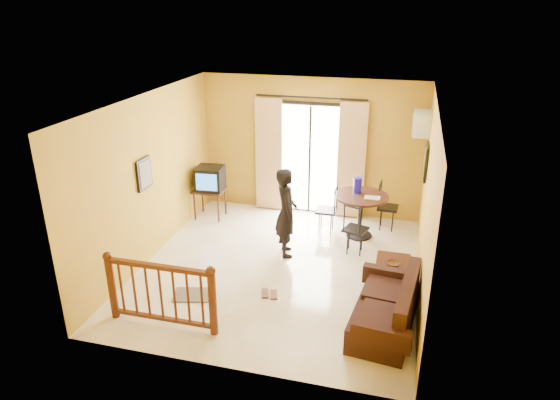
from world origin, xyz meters
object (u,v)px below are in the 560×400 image
(dining_table, at_px, (361,204))
(sofa, at_px, (388,311))
(television, at_px, (210,178))
(coffee_table, at_px, (392,274))
(standing_person, at_px, (286,212))

(dining_table, bearing_deg, sofa, -76.01)
(television, distance_m, coffee_table, 4.20)
(coffee_table, xyz_separation_m, standing_person, (-1.86, 0.74, 0.51))
(coffee_table, distance_m, standing_person, 2.07)
(television, bearing_deg, dining_table, -6.53)
(television, relative_size, sofa, 0.34)
(standing_person, bearing_deg, dining_table, -70.07)
(television, relative_size, dining_table, 0.57)
(coffee_table, relative_size, sofa, 0.56)
(television, xyz_separation_m, coffee_table, (3.72, -1.86, -0.57))
(dining_table, bearing_deg, television, 178.22)
(television, distance_m, dining_table, 3.04)
(television, height_order, dining_table, television)
(standing_person, bearing_deg, sofa, -154.56)
(television, height_order, standing_person, standing_person)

